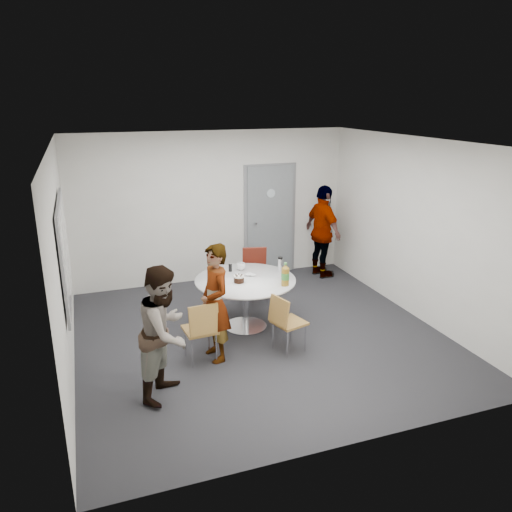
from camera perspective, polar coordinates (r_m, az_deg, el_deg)
name	(u,v)px	position (r m, az deg, el deg)	size (l,w,h in m)	color
floor	(260,335)	(7.20, 0.43, -9.05)	(5.00, 5.00, 0.00)	black
ceiling	(260,142)	(6.45, 0.48, 12.89)	(5.00, 5.00, 0.00)	silver
wall_back	(212,207)	(9.02, -4.99, 5.54)	(5.00, 5.00, 0.00)	silver
wall_left	(62,265)	(6.34, -21.31, -0.91)	(5.00, 5.00, 0.00)	silver
wall_right	(416,229)	(7.88, 17.82, 2.96)	(5.00, 5.00, 0.00)	silver
wall_front	(355,319)	(4.58, 11.27, -7.09)	(5.00, 5.00, 0.00)	silver
door	(270,220)	(9.40, 1.59, 4.08)	(1.02, 0.17, 2.12)	slate
whiteboard	(65,251)	(6.50, -21.04, 0.49)	(0.04, 1.90, 1.25)	slate
table	(248,285)	(7.19, -0.98, -3.39)	(1.45, 1.45, 1.08)	white
chair_near_left	(202,327)	(6.34, -6.22, -8.03)	(0.42, 0.45, 0.83)	olive
chair_near_right	(285,319)	(6.57, 3.31, -7.18)	(0.50, 0.47, 0.79)	olive
chair_far	(255,269)	(8.23, -0.10, -1.48)	(0.50, 0.54, 0.88)	maroon
person_main	(215,303)	(6.33, -4.69, -5.37)	(0.56, 0.37, 1.54)	#A5C6EA
person_left	(165,332)	(5.65, -10.37, -8.55)	(0.75, 0.58, 1.54)	white
person_right	(323,232)	(9.31, 7.66, 2.76)	(1.01, 0.42, 1.73)	black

